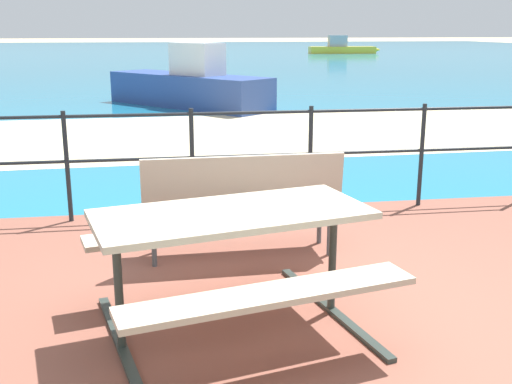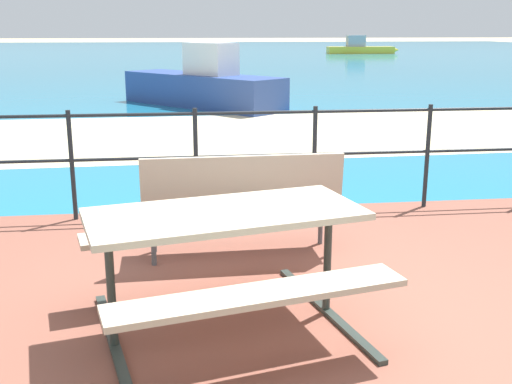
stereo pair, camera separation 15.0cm
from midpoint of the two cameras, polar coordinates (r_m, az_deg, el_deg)
ground_plane at (r=4.08m, az=3.84°, el=-12.40°), size 240.00×240.00×0.00m
patio_paving at (r=4.06m, az=3.84°, el=-12.03°), size 6.40×5.20×0.06m
sea_water at (r=43.58m, az=-8.14°, el=12.25°), size 90.00×90.00×0.01m
beach_strip at (r=11.28m, az=-4.72°, el=5.30°), size 54.13×6.62×0.01m
picnic_table at (r=3.69m, az=-3.36°, el=-4.37°), size 1.88×1.75×0.77m
park_bench at (r=4.91m, az=-2.15°, el=-0.31°), size 1.58×0.45×0.87m
railing_fence at (r=6.11m, az=-1.07°, el=4.07°), size 5.94×0.04×1.06m
boat_near at (r=48.40m, az=7.83°, el=12.99°), size 5.50×1.29×1.34m
boat_mid at (r=15.42m, az=-6.76°, el=9.63°), size 3.99×4.54×1.52m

